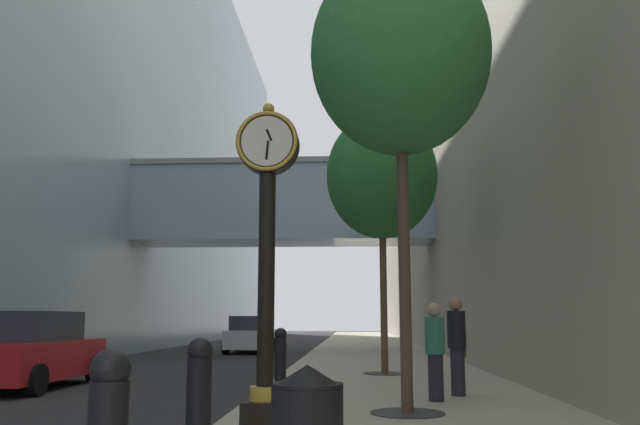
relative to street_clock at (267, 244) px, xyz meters
name	(u,v)px	position (x,y,z in m)	size (l,w,h in m)	color
ground_plane	(310,355)	(-0.73, 19.73, -2.49)	(110.00, 110.00, 0.00)	#262628
sidewalk_right	(371,350)	(1.96, 22.73, -2.42)	(5.37, 80.00, 0.14)	#ADA593
building_block_left	(76,81)	(-13.06, 22.72, 11.13)	(22.60, 80.00, 27.36)	#849EB2
street_clock	(267,244)	(0.00, 0.00, 0.00)	(0.84, 0.55, 4.29)	black
bollard_second	(199,396)	(-0.41, -1.88, -1.73)	(0.26, 0.26, 1.19)	black
bollard_fourth	(265,363)	(-0.41, 2.97, -1.73)	(0.26, 0.26, 1.19)	black
bollard_fifth	(280,355)	(-0.41, 5.40, -1.73)	(0.26, 0.26, 1.19)	black
street_tree_near	(400,55)	(1.92, 1.48, 3.23)	(2.88, 2.88, 7.26)	#333335
street_tree_mid_near	(382,176)	(1.92, 8.49, 2.79)	(2.95, 2.95, 6.85)	#333335
pedestrian_walking	(457,343)	(3.04, 3.81, -1.40)	(0.45, 0.52, 1.78)	#23232D
pedestrian_by_clock	(435,349)	(2.53, 2.97, -1.48)	(0.48, 0.48, 1.65)	#23232D
car_red_near	(30,351)	(-6.03, 5.85, -1.68)	(1.95, 4.27, 1.68)	#AD191E
car_silver_mid	(251,335)	(-3.55, 21.48, -1.69)	(1.99, 4.60, 1.65)	#B7BABF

